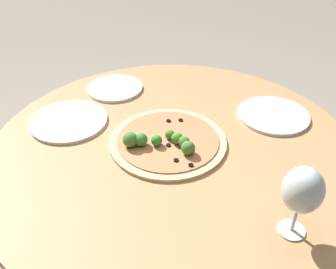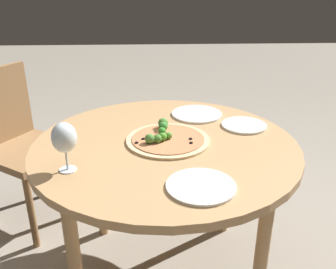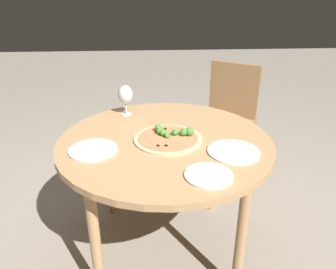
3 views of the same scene
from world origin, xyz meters
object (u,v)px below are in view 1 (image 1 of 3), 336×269
(pizza, at_px, (166,141))
(plate_side, at_px, (115,88))
(wine_glass, at_px, (303,191))
(plate_far, at_px, (69,121))
(plate_near, at_px, (273,115))

(pizza, bearing_deg, plate_side, 111.60)
(wine_glass, distance_m, plate_far, 0.74)
(plate_near, bearing_deg, plate_far, 174.76)
(wine_glass, relative_size, plate_side, 0.89)
(plate_near, distance_m, plate_side, 0.56)
(pizza, xyz_separation_m, plate_near, (0.36, 0.10, -0.01))
(wine_glass, relative_size, plate_far, 0.74)
(plate_far, bearing_deg, plate_side, 52.41)
(plate_far, distance_m, plate_side, 0.25)
(plate_near, bearing_deg, wine_glass, -106.38)
(pizza, relative_size, wine_glass, 1.91)
(wine_glass, height_order, plate_near, wine_glass)
(pizza, distance_m, plate_far, 0.33)
(pizza, relative_size, plate_far, 1.41)
(plate_near, bearing_deg, pizza, -165.10)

